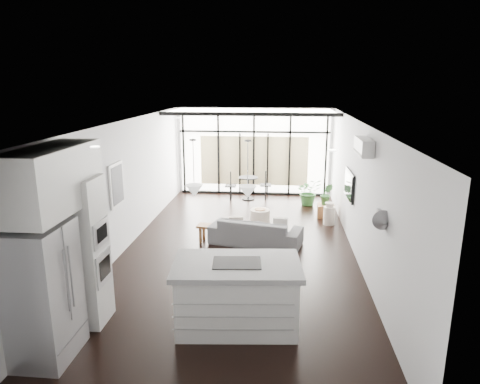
% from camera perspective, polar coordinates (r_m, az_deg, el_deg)
% --- Properties ---
extents(floor, '(5.00, 10.00, 0.00)m').
position_cam_1_polar(floor, '(9.49, -0.18, -7.78)').
color(floor, black).
rests_on(floor, ground).
extents(ceiling, '(5.00, 10.00, 0.00)m').
position_cam_1_polar(ceiling, '(8.82, -0.19, 9.31)').
color(ceiling, white).
rests_on(ceiling, ground).
extents(wall_left, '(0.02, 10.00, 2.80)m').
position_cam_1_polar(wall_left, '(9.62, -15.17, 0.78)').
color(wall_left, silver).
rests_on(wall_left, ground).
extents(wall_right, '(0.02, 10.00, 2.80)m').
position_cam_1_polar(wall_right, '(9.15, 15.58, 0.06)').
color(wall_right, silver).
rests_on(wall_right, ground).
extents(wall_back, '(5.00, 0.02, 2.80)m').
position_cam_1_polar(wall_back, '(13.94, 1.88, 5.42)').
color(wall_back, silver).
rests_on(wall_back, ground).
extents(wall_front, '(5.00, 0.02, 2.80)m').
position_cam_1_polar(wall_front, '(4.42, -6.92, -15.43)').
color(wall_front, silver).
rests_on(wall_front, ground).
extents(glazing, '(5.00, 0.20, 2.80)m').
position_cam_1_polar(glazing, '(13.82, 1.85, 5.35)').
color(glazing, black).
rests_on(glazing, ground).
extents(skylight, '(4.70, 1.90, 0.06)m').
position_cam_1_polar(skylight, '(12.79, 1.64, 10.79)').
color(skylight, white).
rests_on(skylight, ceiling).
extents(neighbour_building, '(3.50, 0.02, 1.60)m').
position_cam_1_polar(neighbour_building, '(13.94, 1.86, 4.17)').
color(neighbour_building, beige).
rests_on(neighbour_building, ground).
extents(island, '(1.97, 1.28, 1.02)m').
position_cam_1_polar(island, '(6.56, -0.41, -13.54)').
color(island, silver).
rests_on(island, floor).
extents(cooktop, '(0.74, 0.53, 0.01)m').
position_cam_1_polar(cooktop, '(6.34, -0.42, -9.41)').
color(cooktop, black).
rests_on(cooktop, island).
extents(fridge, '(0.72, 0.90, 1.85)m').
position_cam_1_polar(fridge, '(6.28, -24.86, -12.15)').
color(fridge, '#A3A4A8').
rests_on(fridge, floor).
extents(appliance_column, '(0.59, 0.62, 2.28)m').
position_cam_1_polar(appliance_column, '(6.84, -20.16, -7.51)').
color(appliance_column, silver).
rests_on(appliance_column, floor).
extents(upper_cabinets, '(0.62, 1.75, 0.86)m').
position_cam_1_polar(upper_cabinets, '(6.16, -23.72, 1.57)').
color(upper_cabinets, silver).
rests_on(upper_cabinets, wall_left).
extents(pendant_left, '(0.26, 0.26, 0.18)m').
position_cam_1_polar(pendant_left, '(6.42, -6.12, 0.17)').
color(pendant_left, white).
rests_on(pendant_left, ceiling).
extents(pendant_right, '(0.26, 0.26, 0.18)m').
position_cam_1_polar(pendant_right, '(6.31, 1.02, -0.00)').
color(pendant_right, white).
rests_on(pendant_right, ceiling).
extents(sofa, '(2.14, 1.06, 0.81)m').
position_cam_1_polar(sofa, '(9.72, 2.12, -4.70)').
color(sofa, '#525255').
rests_on(sofa, floor).
extents(console_bench, '(1.29, 0.51, 0.40)m').
position_cam_1_polar(console_bench, '(9.83, -2.11, -5.73)').
color(console_bench, brown).
rests_on(console_bench, floor).
extents(pouf, '(0.54, 0.54, 0.40)m').
position_cam_1_polar(pouf, '(11.08, 2.69, -3.36)').
color(pouf, beige).
rests_on(pouf, floor).
extents(crate, '(0.48, 0.48, 0.34)m').
position_cam_1_polar(crate, '(11.95, 11.36, -2.46)').
color(crate, brown).
rests_on(crate, floor).
extents(plant_tall, '(0.92, 0.97, 0.64)m').
position_cam_1_polar(plant_tall, '(12.96, 9.14, -0.35)').
color(plant_tall, '#2E622B').
rests_on(plant_tall, floor).
extents(plant_crate, '(0.35, 0.61, 0.27)m').
position_cam_1_polar(plant_crate, '(11.86, 11.43, -1.05)').
color(plant_crate, '#2E622B').
rests_on(plant_crate, crate).
extents(milk_can, '(0.30, 0.30, 0.59)m').
position_cam_1_polar(milk_can, '(11.29, 11.81, -2.82)').
color(milk_can, beige).
rests_on(milk_can, floor).
extents(bistro_set, '(1.68, 0.92, 0.76)m').
position_cam_1_polar(bistro_set, '(13.39, 1.10, 0.60)').
color(bistro_set, black).
rests_on(bistro_set, floor).
extents(tv, '(0.05, 1.10, 0.65)m').
position_cam_1_polar(tv, '(10.13, 14.39, 0.92)').
color(tv, black).
rests_on(tv, wall_right).
extents(ac_unit, '(0.22, 0.90, 0.30)m').
position_cam_1_polar(ac_unit, '(8.16, 16.18, 5.84)').
color(ac_unit, silver).
rests_on(ac_unit, wall_right).
extents(framed_art, '(0.04, 0.70, 0.90)m').
position_cam_1_polar(framed_art, '(9.12, -16.14, 0.95)').
color(framed_art, black).
rests_on(framed_art, wall_left).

